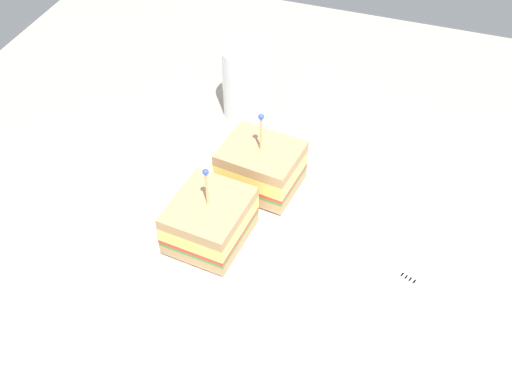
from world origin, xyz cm
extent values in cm
cube|color=#9E9384|center=(0.00, 0.00, -1.00)|extent=(101.97, 101.97, 2.00)
cylinder|color=white|center=(0.00, 0.00, 0.45)|extent=(26.16, 26.16, 0.90)
cube|color=tan|center=(-0.60, 3.49, 1.60)|extent=(10.03, 8.62, 1.41)
cube|color=#478438|center=(-0.60, 3.49, 2.50)|extent=(10.03, 8.62, 0.40)
cube|color=red|center=(-0.60, 3.49, 2.95)|extent=(10.03, 8.62, 0.50)
cube|color=#F4D666|center=(-0.60, 3.49, 4.19)|extent=(10.03, 8.62, 1.98)
cube|color=tan|center=(-0.60, 3.49, 5.88)|extent=(10.03, 8.62, 1.41)
cylinder|color=tan|center=(-0.60, 3.49, 8.63)|extent=(0.30, 0.30, 5.48)
sphere|color=blue|center=(-0.60, 3.49, 11.37)|extent=(0.70, 0.70, 0.70)
cube|color=tan|center=(-3.21, -6.55, 1.56)|extent=(8.75, 9.84, 1.32)
cube|color=#478438|center=(-3.21, -6.55, 2.42)|extent=(8.75, 9.84, 0.40)
cube|color=red|center=(-3.21, -6.55, 2.87)|extent=(8.75, 9.84, 0.50)
cube|color=#F4D666|center=(-3.21, -6.55, 4.02)|extent=(8.75, 9.84, 1.80)
cube|color=tan|center=(-3.21, -6.55, 5.58)|extent=(8.75, 9.84, 1.32)
cylinder|color=tan|center=(-3.21, -6.55, 8.27)|extent=(0.30, 0.30, 5.38)
sphere|color=blue|center=(-3.21, -6.55, 10.96)|extent=(0.70, 0.70, 0.70)
cylinder|color=silver|center=(-7.40, 17.86, 3.49)|extent=(6.20, 6.20, 6.97)
cylinder|color=white|center=(-7.40, 17.86, 5.10)|extent=(7.04, 7.04, 10.20)
cube|color=beige|center=(18.50, -11.94, 0.07)|extent=(13.47, 14.17, 0.15)
cube|color=silver|center=(16.78, -11.13, 0.18)|extent=(3.08, 7.23, 0.35)
cube|color=silver|center=(18.64, -5.92, 0.18)|extent=(3.28, 4.13, 0.35)
cube|color=silver|center=(20.08, -4.10, 0.18)|extent=(0.84, 1.94, 0.35)
cube|color=silver|center=(19.61, -3.93, 0.18)|extent=(0.84, 1.94, 0.35)
cube|color=silver|center=(19.14, -3.76, 0.18)|extent=(0.84, 1.94, 0.35)
cube|color=silver|center=(18.67, -3.59, 0.18)|extent=(0.84, 1.94, 0.35)
cube|color=silver|center=(20.23, -12.76, 0.18)|extent=(3.84, 7.56, 0.35)
cube|color=silver|center=(22.61, -7.46, 0.18)|extent=(4.24, 7.00, 0.24)
camera|label=1|loc=(16.72, -48.05, 53.76)|focal=42.82mm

